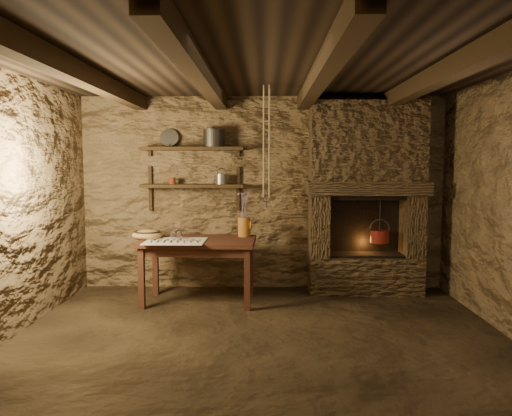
{
  "coord_description": "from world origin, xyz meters",
  "views": [
    {
      "loc": [
        0.04,
        -4.24,
        1.58
      ],
      "look_at": [
        -0.06,
        0.9,
        1.11
      ],
      "focal_mm": 35.0,
      "sensor_mm": 36.0,
      "label": 1
    }
  ],
  "objects_px": {
    "work_table": "(199,268)",
    "wooden_bowl": "(147,235)",
    "red_pot": "(380,236)",
    "iron_stockpot": "(214,139)",
    "stoneware_jug": "(244,217)"
  },
  "relations": [
    {
      "from": "work_table",
      "to": "wooden_bowl",
      "type": "bearing_deg",
      "value": -179.6
    },
    {
      "from": "work_table",
      "to": "wooden_bowl",
      "type": "xyz_separation_m",
      "value": [
        -0.58,
        0.02,
        0.38
      ]
    },
    {
      "from": "red_pot",
      "to": "wooden_bowl",
      "type": "bearing_deg",
      "value": -171.46
    },
    {
      "from": "wooden_bowl",
      "to": "red_pot",
      "type": "relative_size",
      "value": 0.63
    },
    {
      "from": "work_table",
      "to": "iron_stockpot",
      "type": "xyz_separation_m",
      "value": [
        0.13,
        0.54,
        1.47
      ]
    },
    {
      "from": "work_table",
      "to": "red_pot",
      "type": "xyz_separation_m",
      "value": [
        2.13,
        0.42,
        0.32
      ]
    },
    {
      "from": "stoneware_jug",
      "to": "iron_stockpot",
      "type": "xyz_separation_m",
      "value": [
        -0.38,
        0.34,
        0.92
      ]
    },
    {
      "from": "stoneware_jug",
      "to": "iron_stockpot",
      "type": "distance_m",
      "value": 1.05
    },
    {
      "from": "work_table",
      "to": "iron_stockpot",
      "type": "bearing_deg",
      "value": 78.54
    },
    {
      "from": "stoneware_jug",
      "to": "wooden_bowl",
      "type": "distance_m",
      "value": 1.12
    },
    {
      "from": "red_pot",
      "to": "work_table",
      "type": "bearing_deg",
      "value": -168.79
    },
    {
      "from": "work_table",
      "to": "stoneware_jug",
      "type": "bearing_deg",
      "value": 23.16
    },
    {
      "from": "work_table",
      "to": "stoneware_jug",
      "type": "height_order",
      "value": "stoneware_jug"
    },
    {
      "from": "wooden_bowl",
      "to": "iron_stockpot",
      "type": "height_order",
      "value": "iron_stockpot"
    },
    {
      "from": "wooden_bowl",
      "to": "iron_stockpot",
      "type": "bearing_deg",
      "value": 36.61
    }
  ]
}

